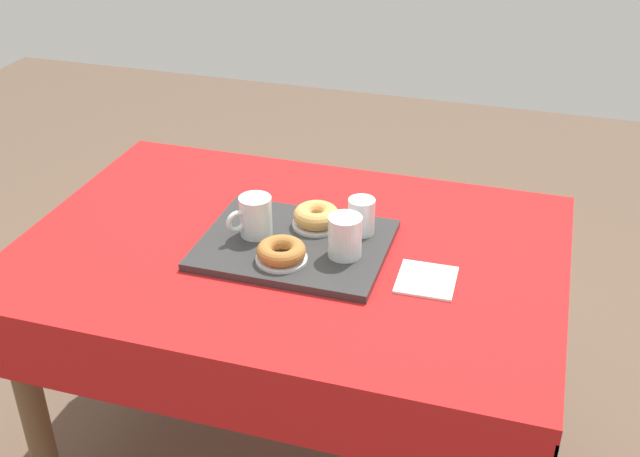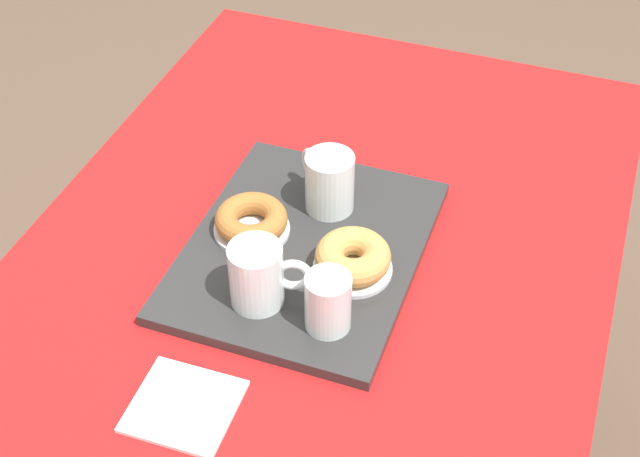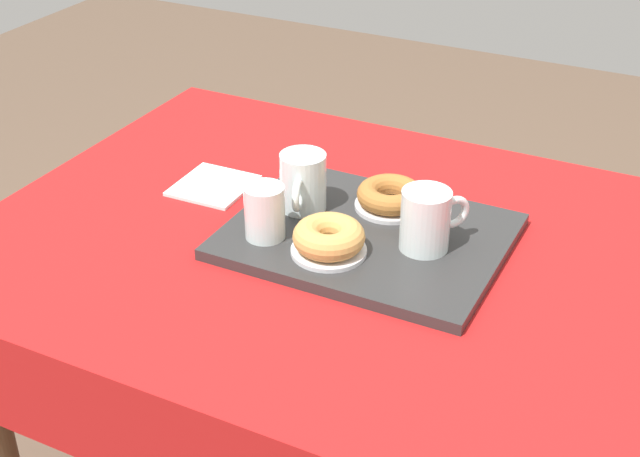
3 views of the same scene
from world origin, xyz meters
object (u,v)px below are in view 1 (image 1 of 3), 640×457
dining_table (292,282)px  donut_plate_right (316,224)px  tea_mug_left (345,237)px  paper_napkin (426,280)px  donut_plate_left (281,259)px  sugar_donut_left (281,251)px  sugar_donut_right (316,215)px  tea_mug_right (255,217)px  water_glass_near (361,218)px  serving_tray (295,245)px

dining_table → donut_plate_right: bearing=-120.4°
tea_mug_left → paper_napkin: (-0.19, 0.02, -0.06)m
tea_mug_left → donut_plate_left: size_ratio=0.98×
donut_plate_right → paper_napkin: bearing=155.9°
donut_plate_right → paper_napkin: size_ratio=0.88×
tea_mug_left → paper_napkin: tea_mug_left is taller
donut_plate_right → paper_napkin: (-0.29, 0.13, -0.02)m
tea_mug_left → paper_napkin: size_ratio=0.86×
sugar_donut_left → sugar_donut_right: bearing=-99.5°
tea_mug_right → water_glass_near: bearing=-160.9°
sugar_donut_right → paper_napkin: sugar_donut_right is taller
donut_plate_left → donut_plate_right: size_ratio=1.00×
water_glass_near → donut_plate_right: size_ratio=0.75×
serving_tray → tea_mug_right: 0.11m
donut_plate_right → sugar_donut_right: size_ratio=1.06×
tea_mug_left → tea_mug_right: bearing=-6.4°
dining_table → paper_napkin: size_ratio=9.61×
dining_table → water_glass_near: bearing=-154.7°
sugar_donut_right → tea_mug_right: bearing=32.8°
sugar_donut_right → paper_napkin: bearing=155.9°
tea_mug_right → donut_plate_left: bearing=136.8°
tea_mug_right → sugar_donut_right: 0.15m
tea_mug_right → donut_plate_left: 0.14m
donut_plate_left → paper_napkin: donut_plate_left is taller
serving_tray → donut_plate_right: donut_plate_right is taller
serving_tray → donut_plate_left: (0.00, 0.09, 0.01)m
tea_mug_left → sugar_donut_right: 0.14m
water_glass_near → donut_plate_left: water_glass_near is taller
sugar_donut_right → dining_table: bearing=59.6°
tea_mug_right → paper_napkin: (-0.41, 0.05, -0.06)m
tea_mug_left → sugar_donut_right: bearing=-46.8°
tea_mug_left → water_glass_near: size_ratio=1.31×
tea_mug_right → sugar_donut_left: bearing=136.8°
serving_tray → water_glass_near: water_glass_near is taller
sugar_donut_left → paper_napkin: size_ratio=0.84×
sugar_donut_left → donut_plate_right: 0.17m
water_glass_near → donut_plate_left: 0.22m
tea_mug_right → donut_plate_left: tea_mug_right is taller
donut_plate_left → sugar_donut_left: (0.00, 0.00, 0.02)m
sugar_donut_right → water_glass_near: bearing=-179.5°
water_glass_near → donut_plate_left: bearing=51.1°
sugar_donut_left → tea_mug_left: bearing=-152.9°
donut_plate_left → paper_napkin: 0.32m
serving_tray → paper_napkin: size_ratio=3.26×
tea_mug_left → paper_napkin: 0.20m
donut_plate_left → sugar_donut_right: (-0.03, -0.17, 0.02)m
water_glass_near → sugar_donut_left: size_ratio=0.79×
serving_tray → water_glass_near: 0.17m
sugar_donut_left → paper_napkin: 0.32m
water_glass_near → sugar_donut_left: bearing=51.1°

